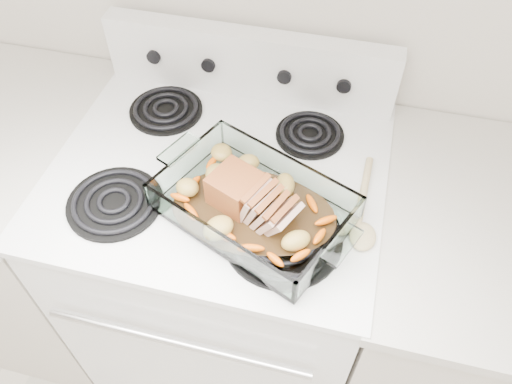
% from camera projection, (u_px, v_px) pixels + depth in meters
% --- Properties ---
extents(electric_range, '(0.78, 0.70, 1.12)m').
position_uv_depth(electric_range, '(227.00, 269.00, 1.52)').
color(electric_range, white).
rests_on(electric_range, ground).
extents(counter_left, '(0.58, 0.68, 0.93)m').
position_uv_depth(counter_left, '(33.00, 229.00, 1.64)').
color(counter_left, beige).
rests_on(counter_left, ground).
extents(counter_right, '(0.58, 0.68, 0.93)m').
position_uv_depth(counter_right, '(450.00, 321.00, 1.43)').
color(counter_right, beige).
rests_on(counter_right, ground).
extents(baking_dish, '(0.39, 0.25, 0.07)m').
position_uv_depth(baking_dish, '(254.00, 207.00, 1.06)').
color(baking_dish, silver).
rests_on(baking_dish, electric_range).
extents(pork_roast, '(0.20, 0.09, 0.08)m').
position_uv_depth(pork_roast, '(245.00, 198.00, 1.04)').
color(pork_roast, brown).
rests_on(pork_roast, baking_dish).
extents(roast_vegetables, '(0.32, 0.17, 0.04)m').
position_uv_depth(roast_vegetables, '(256.00, 194.00, 1.08)').
color(roast_vegetables, '#EE540E').
rests_on(roast_vegetables, baking_dish).
extents(wooden_spoon, '(0.06, 0.26, 0.02)m').
position_uv_depth(wooden_spoon, '(363.00, 216.00, 1.07)').
color(wooden_spoon, tan).
rests_on(wooden_spoon, electric_range).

